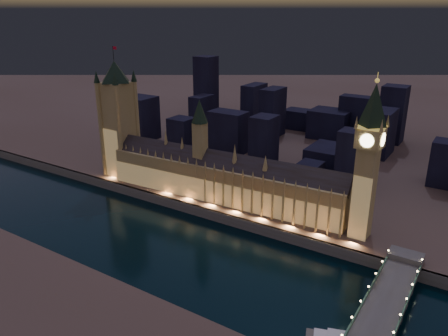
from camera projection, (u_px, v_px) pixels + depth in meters
The scene contains 8 objects.
ground_plane at pixel (175, 241), 301.09m from camera, with size 2000.00×2000.00×0.00m, color black.
north_bank at pixel (375, 105), 711.07m from camera, with size 2000.00×960.00×8.00m, color #4C392F.
embankment_wall at pixel (209, 214), 332.15m from camera, with size 2000.00×2.50×8.00m, color #545147.
palace_of_westminster at pixel (220, 178), 342.26m from camera, with size 202.00×30.03×78.00m.
victoria_tower at pixel (118, 114), 383.65m from camera, with size 31.68×31.68×113.75m.
elizabeth_tower at pixel (369, 150), 271.95m from camera, with size 18.00×18.00×108.14m.
westminster_bridge at pixel (385, 308), 224.97m from camera, with size 19.85×113.00×15.90m.
city_backdrop at pixel (341, 127), 469.04m from camera, with size 473.86×215.63×81.68m.
Camera 1 is at (171.50, -205.26, 151.07)m, focal length 35.00 mm.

